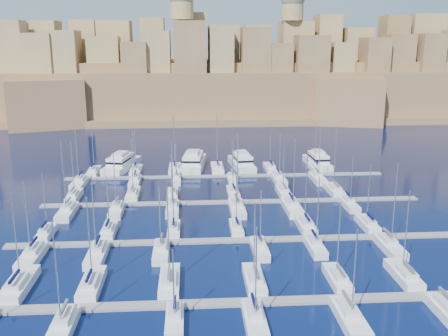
{
  "coord_description": "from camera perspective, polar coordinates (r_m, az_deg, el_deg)",
  "views": [
    {
      "loc": [
        -9.13,
        -95.38,
        34.98
      ],
      "look_at": [
        -2.24,
        6.0,
        9.07
      ],
      "focal_mm": 40.0,
      "sensor_mm": 36.0,
      "label": 1
    }
  ],
  "objects": [
    {
      "name": "sailboat_22",
      "position": [
        88.13,
        10.4,
        -8.81
      ],
      "size": [
        2.44,
        8.13,
        13.53
      ],
      "color": "white",
      "rests_on": "ground"
    },
    {
      "name": "sailboat_36",
      "position": [
        139.61,
        -14.65,
        -0.37
      ],
      "size": [
        2.69,
        8.97,
        13.54
      ],
      "color": "white",
      "rests_on": "ground"
    },
    {
      "name": "motor_yacht_d",
      "position": [
        145.0,
        10.65,
        0.79
      ],
      "size": [
        5.18,
        15.87,
        5.25
      ],
      "color": "white",
      "rests_on": "ground"
    },
    {
      "name": "sailboat_24",
      "position": [
        118.77,
        -16.76,
        -3.08
      ],
      "size": [
        2.55,
        8.51,
        13.61
      ],
      "color": "white",
      "rests_on": "ground"
    },
    {
      "name": "pontoon_mid_near",
      "position": [
        90.8,
        2.21,
        -8.23
      ],
      "size": [
        84.0,
        2.0,
        0.4
      ],
      "primitive_type": "cube",
      "color": "slate",
      "rests_on": "ground"
    },
    {
      "name": "sailboat_39",
      "position": [
        138.11,
        -0.77,
        -0.04
      ],
      "size": [
        3.22,
        10.74,
        16.34
      ],
      "color": "white",
      "rests_on": "ground"
    },
    {
      "name": "sailboat_20",
      "position": [
        85.53,
        -7.19,
        -9.42
      ],
      "size": [
        2.58,
        8.59,
        12.68
      ],
      "color": "white",
      "rests_on": "ground"
    },
    {
      "name": "sailboat_34",
      "position": [
        107.01,
        7.81,
        -4.48
      ],
      "size": [
        3.22,
        10.73,
        16.14
      ],
      "color": "white",
      "rests_on": "ground"
    },
    {
      "name": "sailboat_19",
      "position": [
        86.36,
        -14.3,
        -9.52
      ],
      "size": [
        2.88,
        9.6,
        14.74
      ],
      "color": "white",
      "rests_on": "ground"
    },
    {
      "name": "sailboat_25",
      "position": [
        116.79,
        -10.36,
        -2.98
      ],
      "size": [
        2.74,
        9.15,
        14.07
      ],
      "color": "white",
      "rests_on": "ground"
    },
    {
      "name": "sailboat_37",
      "position": [
        138.13,
        -10.02,
        -0.27
      ],
      "size": [
        2.83,
        9.42,
        12.73
      ],
      "color": "white",
      "rests_on": "ground"
    },
    {
      "name": "sailboat_21",
      "position": [
        86.18,
        4.09,
        -9.16
      ],
      "size": [
        2.54,
        8.47,
        11.49
      ],
      "color": "white",
      "rests_on": "ground"
    },
    {
      "name": "sailboat_3",
      "position": [
        75.65,
        3.48,
        -12.64
      ],
      "size": [
        2.75,
        9.17,
        12.88
      ],
      "color": "white",
      "rests_on": "ground"
    },
    {
      "name": "sailboat_8",
      "position": [
        66.28,
        -5.66,
        -16.91
      ],
      "size": [
        2.28,
        7.61,
        10.86
      ],
      "color": "white",
      "rests_on": "ground"
    },
    {
      "name": "sailboat_38",
      "position": [
        137.87,
        -5.65,
        -0.14
      ],
      "size": [
        3.14,
        10.45,
        15.66
      ],
      "color": "white",
      "rests_on": "ground"
    },
    {
      "name": "sailboat_30",
      "position": [
        108.41,
        -17.49,
        -4.78
      ],
      "size": [
        2.95,
        9.83,
        16.27
      ],
      "color": "white",
      "rests_on": "ground"
    },
    {
      "name": "sailboat_31",
      "position": [
        106.94,
        -12.15,
        -4.71
      ],
      "size": [
        2.64,
        8.8,
        13.43
      ],
      "color": "white",
      "rests_on": "ground"
    },
    {
      "name": "motor_yacht_b",
      "position": [
        142.05,
        -3.52,
        0.74
      ],
      "size": [
        7.87,
        19.72,
        5.25
      ],
      "color": "white",
      "rests_on": "ground"
    },
    {
      "name": "sailboat_4",
      "position": [
        77.82,
        12.82,
        -12.19
      ],
      "size": [
        2.54,
        8.48,
        12.89
      ],
      "color": "white",
      "rests_on": "ground"
    },
    {
      "name": "motor_yacht_c",
      "position": [
        141.52,
        2.05,
        0.7
      ],
      "size": [
        6.81,
        16.96,
        5.25
      ],
      "color": "white",
      "rests_on": "ground"
    },
    {
      "name": "sailboat_33",
      "position": [
        105.53,
        1.5,
        -4.61
      ],
      "size": [
        3.08,
        10.25,
        17.22
      ],
      "color": "white",
      "rests_on": "ground"
    },
    {
      "name": "sailboat_45",
      "position": [
        127.92,
        0.92,
        -1.24
      ],
      "size": [
        2.2,
        7.35,
        11.22
      ],
      "color": "white",
      "rests_on": "ground"
    },
    {
      "name": "sailboat_41",
      "position": [
        141.21,
        10.33,
        0.03
      ],
      "size": [
        2.6,
        8.68,
        13.79
      ],
      "color": "white",
      "rests_on": "ground"
    },
    {
      "name": "sailboat_2",
      "position": [
        75.42,
        -6.25,
        -12.76
      ],
      "size": [
        2.92,
        9.74,
        16.4
      ],
      "color": "white",
      "rests_on": "ground"
    },
    {
      "name": "sailboat_14",
      "position": [
        94.59,
        -5.76,
        -7.01
      ],
      "size": [
        2.29,
        7.65,
        12.64
      ],
      "color": "white",
      "rests_on": "ground"
    },
    {
      "name": "sailboat_17",
      "position": [
        100.75,
        16.07,
        -6.16
      ],
      "size": [
        2.55,
        8.49,
        12.75
      ],
      "color": "white",
      "rests_on": "ground"
    },
    {
      "name": "sailboat_18",
      "position": [
        88.86,
        -21.09,
        -9.37
      ],
      "size": [
        2.9,
        9.68,
        14.05
      ],
      "color": "white",
      "rests_on": "ground"
    },
    {
      "name": "sailboat_32",
      "position": [
        105.86,
        -5.9,
        -4.65
      ],
      "size": [
        2.65,
        8.82,
        12.98
      ],
      "color": "white",
      "rests_on": "ground"
    },
    {
      "name": "sailboat_1",
      "position": [
        76.75,
        -14.9,
        -12.7
      ],
      "size": [
        2.9,
        9.68,
        14.14
      ],
      "color": "white",
      "rests_on": "ground"
    },
    {
      "name": "sailboat_12",
      "position": [
        98.35,
        -19.64,
        -6.96
      ],
      "size": [
        2.34,
        7.81,
        12.32
      ],
      "color": "white",
      "rests_on": "ground"
    },
    {
      "name": "sailboat_28",
      "position": [
        117.69,
        6.79,
        -2.72
      ],
      "size": [
        2.56,
        8.52,
        12.64
      ],
      "color": "white",
      "rests_on": "ground"
    },
    {
      "name": "sailboat_10",
      "position": [
        68.34,
        14.17,
        -16.24
      ],
      "size": [
        2.88,
        9.59,
        13.26
      ],
      "color": "white",
      "rests_on": "ground"
    },
    {
      "name": "ground",
      "position": [
        102.0,
        1.49,
        -5.76
      ],
      "size": [
        600.0,
        600.0,
        0.0
      ],
      "primitive_type": "plane",
      "color": "#020A31",
      "rests_on": "ground"
    },
    {
      "name": "sailboat_35",
      "position": [
        111.41,
        14.14,
        -4.06
      ],
      "size": [
        2.45,
        8.17,
        11.81
      ],
      "color": "white",
      "rests_on": "ground"
    },
    {
      "name": "sailboat_46",
      "position": [
        128.36,
        6.28,
        -1.26
      ],
      "size": [
        2.89,
        9.65,
        13.12
      ],
      "color": "white",
      "rests_on": "ground"
    },
    {
      "name": "sailboat_7",
      "position": [
        67.62,
        -17.95,
        -16.87
      ],
      "size": [
        2.68,
        8.92,
        15.24
      ],
      "color": "white",
      "rests_on": "ground"
    },
    {
      "name": "pontoon_mid_far",
      "position": [
        111.34,
        1.02,
        -3.9
      ],
      "size": [
        84.0,
        2.0,
        0.4
      ],
      "primitive_type": "cube",
      "color": "slate",
      "rests_on": "ground"
    },
    {
      "name": "sailboat_42",
      "position": [
        129.2,
        -16.19,
        -1.64
      ],
      "size": [
        3.04,
        10.14,
        14.65
      ],
      "color": "white",
      "rests_on": "ground"
    },
    {
      "name": "sailboat_5",
      "position": [
        81.59,
        19.86,
        -11.42
      ],
      "size": [
        2.78,
        9.26,
        14.16
      ],
      "color": "white",
      "rests_on": "ground"
    },
    {
      "name": "sailboat_16",
      "position": [
        97.7,
        9.27,
        -6.4
      ],
      "size": [
        2.78,
        9.27,
        14.71
      ],
      "color": "white",
      "rests_on": "ground"
    },
    {
      "name": "sailboat_0",
      "position": [
        79.78,
        -22.38,
        -12.25
      ],
      "size": [
        3.17,
        10.56,
        14.74
      ],
      "color": "white",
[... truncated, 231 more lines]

